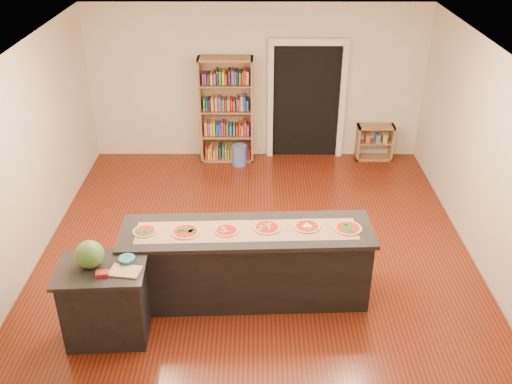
{
  "coord_description": "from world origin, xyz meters",
  "views": [
    {
      "loc": [
        0.02,
        -6.34,
        4.63
      ],
      "look_at": [
        0.0,
        0.2,
        1.0
      ],
      "focal_mm": 40.0,
      "sensor_mm": 36.0,
      "label": 1
    }
  ],
  "objects_px": {
    "side_counter": "(106,301)",
    "watermelon": "(90,254)",
    "waste_bin": "(239,155)",
    "bookshelf": "(226,111)",
    "low_shelf": "(375,142)",
    "kitchen_island": "(247,264)"
  },
  "relations": [
    {
      "from": "kitchen_island",
      "to": "side_counter",
      "type": "height_order",
      "value": "kitchen_island"
    },
    {
      "from": "low_shelf",
      "to": "waste_bin",
      "type": "xyz_separation_m",
      "value": [
        -2.5,
        -0.26,
        -0.14
      ]
    },
    {
      "from": "waste_bin",
      "to": "watermelon",
      "type": "xyz_separation_m",
      "value": [
        -1.46,
        -4.41,
        0.91
      ]
    },
    {
      "from": "side_counter",
      "to": "bookshelf",
      "type": "height_order",
      "value": "bookshelf"
    },
    {
      "from": "kitchen_island",
      "to": "waste_bin",
      "type": "bearing_deg",
      "value": 90.88
    },
    {
      "from": "low_shelf",
      "to": "watermelon",
      "type": "bearing_deg",
      "value": -130.28
    },
    {
      "from": "side_counter",
      "to": "bookshelf",
      "type": "relative_size",
      "value": 0.5
    },
    {
      "from": "kitchen_island",
      "to": "waste_bin",
      "type": "distance_m",
      "value": 3.76
    },
    {
      "from": "side_counter",
      "to": "watermelon",
      "type": "distance_m",
      "value": 0.63
    },
    {
      "from": "side_counter",
      "to": "waste_bin",
      "type": "xyz_separation_m",
      "value": [
        1.36,
        4.44,
        -0.29
      ]
    },
    {
      "from": "low_shelf",
      "to": "waste_bin",
      "type": "bearing_deg",
      "value": -174.11
    },
    {
      "from": "side_counter",
      "to": "waste_bin",
      "type": "distance_m",
      "value": 4.65
    },
    {
      "from": "side_counter",
      "to": "waste_bin",
      "type": "bearing_deg",
      "value": 69.56
    },
    {
      "from": "bookshelf",
      "to": "watermelon",
      "type": "distance_m",
      "value": 4.8
    },
    {
      "from": "low_shelf",
      "to": "waste_bin",
      "type": "distance_m",
      "value": 2.51
    },
    {
      "from": "kitchen_island",
      "to": "low_shelf",
      "type": "xyz_separation_m",
      "value": [
        2.29,
        4.0,
        -0.17
      ]
    },
    {
      "from": "kitchen_island",
      "to": "waste_bin",
      "type": "height_order",
      "value": "kitchen_island"
    },
    {
      "from": "kitchen_island",
      "to": "side_counter",
      "type": "bearing_deg",
      "value": -158.49
    },
    {
      "from": "side_counter",
      "to": "low_shelf",
      "type": "distance_m",
      "value": 6.08
    },
    {
      "from": "side_counter",
      "to": "low_shelf",
      "type": "relative_size",
      "value": 1.45
    },
    {
      "from": "low_shelf",
      "to": "bookshelf",
      "type": "bearing_deg",
      "value": -179.4
    },
    {
      "from": "side_counter",
      "to": "bookshelf",
      "type": "xyz_separation_m",
      "value": [
        1.14,
        4.66,
        0.48
      ]
    }
  ]
}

